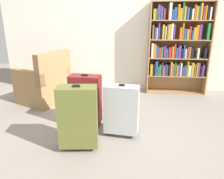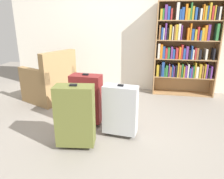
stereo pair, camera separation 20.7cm
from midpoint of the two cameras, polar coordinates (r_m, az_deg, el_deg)
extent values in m
plane|color=gray|center=(2.91, 0.56, -11.23)|extent=(8.18, 8.18, 0.00)
cube|color=silver|center=(4.48, 4.84, 16.57)|extent=(4.68, 0.10, 2.60)
cube|color=#A87F51|center=(4.29, 12.64, 10.13)|extent=(0.02, 0.29, 1.71)
cube|color=#A87F51|center=(4.48, 26.97, 8.93)|extent=(0.02, 0.29, 1.71)
cube|color=#A87F51|center=(4.48, 19.69, 9.86)|extent=(1.12, 0.02, 1.71)
cube|color=#A87F51|center=(4.55, 18.82, -0.94)|extent=(1.08, 0.27, 0.02)
cube|color=#A87F51|center=(4.45, 19.27, 3.21)|extent=(1.08, 0.27, 0.02)
cube|color=#A87F51|center=(4.38, 19.74, 7.52)|extent=(1.08, 0.27, 0.02)
cube|color=#A87F51|center=(4.33, 20.23, 11.95)|extent=(1.08, 0.27, 0.02)
cube|color=#A87F51|center=(4.31, 20.75, 16.44)|extent=(1.08, 0.27, 0.02)
cube|color=#A87F51|center=(4.32, 21.26, 20.68)|extent=(1.08, 0.27, 0.02)
cube|color=gold|center=(4.31, 13.14, 4.92)|extent=(0.04, 0.16, 0.21)
cube|color=black|center=(4.33, 13.77, 5.01)|extent=(0.03, 0.20, 0.22)
cube|color=#264C99|center=(4.32, 14.22, 5.24)|extent=(0.02, 0.17, 0.27)
cube|color=#264C99|center=(4.32, 14.55, 5.23)|extent=(0.03, 0.17, 0.27)
cube|color=#2D7238|center=(4.37, 14.83, 4.67)|extent=(0.02, 0.24, 0.17)
cube|color=#2D7238|center=(4.36, 15.29, 4.87)|extent=(0.04, 0.23, 0.21)
cube|color=#66337F|center=(4.33, 15.89, 4.94)|extent=(0.02, 0.18, 0.24)
cube|color=brown|center=(4.37, 16.21, 4.68)|extent=(0.03, 0.24, 0.19)
cube|color=#264C99|center=(4.37, 16.68, 4.82)|extent=(0.02, 0.23, 0.22)
cube|color=#66337F|center=(4.37, 17.04, 4.67)|extent=(0.02, 0.21, 0.20)
cube|color=black|center=(4.37, 17.55, 4.76)|extent=(0.03, 0.22, 0.22)
cube|color=gold|center=(4.37, 18.03, 5.02)|extent=(0.03, 0.20, 0.27)
cube|color=brown|center=(4.38, 18.46, 4.75)|extent=(0.03, 0.21, 0.23)
cube|color=#2D7238|center=(4.37, 18.99, 4.77)|extent=(0.02, 0.18, 0.24)
cube|color=gold|center=(4.41, 19.37, 4.57)|extent=(0.02, 0.24, 0.20)
cube|color=#66337F|center=(4.41, 19.83, 4.62)|extent=(0.04, 0.23, 0.22)
cube|color=silver|center=(4.40, 20.36, 4.73)|extent=(0.02, 0.20, 0.25)
cube|color=#264C99|center=(4.40, 20.83, 4.20)|extent=(0.03, 0.17, 0.18)
cube|color=#66337F|center=(4.40, 21.22, 4.28)|extent=(0.02, 0.16, 0.20)
cube|color=#2D7238|center=(4.41, 21.56, 4.42)|extent=(0.02, 0.18, 0.22)
cube|color=gold|center=(4.41, 21.96, 4.80)|extent=(0.02, 0.19, 0.28)
cube|color=silver|center=(4.42, 22.40, 4.27)|extent=(0.04, 0.17, 0.21)
cube|color=gold|center=(4.43, 23.09, 4.54)|extent=(0.04, 0.17, 0.26)
cube|color=brown|center=(4.44, 23.64, 4.32)|extent=(0.03, 0.16, 0.23)
cube|color=gold|center=(4.47, 24.07, 4.53)|extent=(0.02, 0.21, 0.26)
cube|color=#66337F|center=(4.46, 24.48, 4.45)|extent=(0.03, 0.19, 0.25)
cube|color=black|center=(4.51, 24.91, 4.12)|extent=(0.03, 0.24, 0.20)
cube|color=#66337F|center=(4.48, 25.46, 4.15)|extent=(0.03, 0.17, 0.22)
cube|color=silver|center=(4.26, 13.45, 9.79)|extent=(0.04, 0.20, 0.27)
cube|color=orange|center=(4.28, 14.04, 9.68)|extent=(0.04, 0.23, 0.25)
cube|color=#264C99|center=(4.26, 14.66, 9.34)|extent=(0.04, 0.17, 0.22)
cube|color=#B22D2D|center=(4.27, 15.26, 9.11)|extent=(0.04, 0.18, 0.19)
cube|color=#2D7238|center=(4.27, 15.86, 9.13)|extent=(0.04, 0.16, 0.20)
cube|color=#66337F|center=(4.29, 16.54, 9.22)|extent=(0.03, 0.19, 0.21)
cube|color=#264C99|center=(4.29, 17.05, 8.90)|extent=(0.03, 0.18, 0.17)
cube|color=#B22D2D|center=(4.31, 17.74, 9.04)|extent=(0.04, 0.22, 0.20)
cube|color=orange|center=(4.31, 18.46, 9.09)|extent=(0.03, 0.21, 0.21)
cube|color=#B22D2D|center=(4.29, 19.01, 9.27)|extent=(0.03, 0.16, 0.26)
cube|color=#264C99|center=(4.34, 19.43, 8.90)|extent=(0.04, 0.23, 0.19)
cube|color=#66337F|center=(4.34, 20.10, 9.06)|extent=(0.04, 0.22, 0.23)
cube|color=black|center=(4.35, 20.68, 8.65)|extent=(0.03, 0.22, 0.17)
cube|color=#264C99|center=(4.33, 21.22, 9.00)|extent=(0.02, 0.17, 0.24)
cube|color=silver|center=(4.35, 21.52, 8.58)|extent=(0.02, 0.20, 0.18)
cube|color=#B22D2D|center=(4.35, 22.04, 8.66)|extent=(0.03, 0.18, 0.20)
cube|color=brown|center=(4.36, 22.46, 8.68)|extent=(0.03, 0.20, 0.20)
cube|color=black|center=(4.40, 22.97, 8.50)|extent=(0.04, 0.24, 0.18)
cube|color=silver|center=(4.41, 24.38, 8.40)|extent=(0.03, 0.21, 0.19)
cube|color=black|center=(4.43, 26.03, 8.33)|extent=(0.03, 0.19, 0.20)
cube|color=brown|center=(4.25, 13.70, 14.27)|extent=(0.03, 0.24, 0.25)
cube|color=#264C99|center=(4.23, 14.29, 13.94)|extent=(0.03, 0.20, 0.21)
cube|color=silver|center=(4.25, 14.67, 13.88)|extent=(0.02, 0.23, 0.20)
cube|color=#66337F|center=(4.24, 15.18, 14.38)|extent=(0.03, 0.20, 0.28)
cube|color=black|center=(4.25, 15.61, 13.83)|extent=(0.02, 0.21, 0.21)
cube|color=gold|center=(4.23, 16.28, 14.10)|extent=(0.04, 0.16, 0.26)
cube|color=silver|center=(4.24, 16.84, 13.87)|extent=(0.02, 0.18, 0.23)
cube|color=brown|center=(4.27, 17.27, 14.04)|extent=(0.02, 0.24, 0.26)
cube|color=gold|center=(4.28, 17.73, 14.06)|extent=(0.04, 0.24, 0.26)
cube|color=silver|center=(4.25, 18.42, 14.05)|extent=(0.04, 0.17, 0.28)
cube|color=#66337F|center=(4.27, 18.91, 13.85)|extent=(0.02, 0.20, 0.25)
cube|color=orange|center=(4.30, 20.40, 13.44)|extent=(0.03, 0.23, 0.21)
cube|color=orange|center=(4.28, 21.02, 13.84)|extent=(0.02, 0.16, 0.28)
cube|color=#264C99|center=(4.29, 21.49, 13.17)|extent=(0.04, 0.17, 0.19)
cube|color=gold|center=(4.30, 22.15, 13.05)|extent=(0.04, 0.16, 0.18)
cube|color=#B22D2D|center=(4.31, 22.71, 13.30)|extent=(0.03, 0.17, 0.23)
cube|color=#264C99|center=(4.34, 23.14, 12.88)|extent=(0.03, 0.23, 0.17)
cube|color=gold|center=(4.33, 23.74, 13.09)|extent=(0.04, 0.17, 0.21)
cube|color=orange|center=(4.35, 24.29, 13.32)|extent=(0.04, 0.21, 0.25)
cube|color=#66337F|center=(4.37, 24.92, 13.32)|extent=(0.04, 0.22, 0.26)
cube|color=#2D7238|center=(4.39, 26.78, 13.21)|extent=(0.04, 0.19, 0.28)
cube|color=gold|center=(4.23, 14.10, 18.41)|extent=(0.04, 0.23, 0.18)
cube|color=#2D7238|center=(4.22, 14.64, 18.39)|extent=(0.03, 0.20, 0.19)
cube|color=#66337F|center=(4.25, 15.25, 18.77)|extent=(0.04, 0.24, 0.25)
cube|color=#264C99|center=(4.22, 15.95, 18.53)|extent=(0.04, 0.18, 0.22)
cube|color=#B22D2D|center=(4.24, 16.58, 18.24)|extent=(0.03, 0.21, 0.19)
cube|color=silver|center=(4.26, 18.05, 18.76)|extent=(0.04, 0.23, 0.29)
cube|color=#264C99|center=(4.24, 18.71, 17.96)|extent=(0.03, 0.18, 0.17)
cube|color=#264C99|center=(4.25, 19.30, 18.12)|extent=(0.04, 0.18, 0.21)
cube|color=orange|center=(4.27, 20.05, 18.38)|extent=(0.04, 0.20, 0.26)
cube|color=gold|center=(4.27, 20.56, 17.88)|extent=(0.04, 0.20, 0.19)
cube|color=#2D7238|center=(4.30, 21.09, 18.41)|extent=(0.02, 0.24, 0.28)
cube|color=gold|center=(4.30, 21.52, 17.98)|extent=(0.03, 0.23, 0.22)
cube|color=#264C99|center=(4.31, 22.18, 17.77)|extent=(0.04, 0.23, 0.20)
cube|color=black|center=(4.30, 22.81, 17.63)|extent=(0.02, 0.20, 0.19)
cube|color=silver|center=(4.32, 23.26, 17.52)|extent=(0.03, 0.22, 0.18)
cube|color=orange|center=(4.31, 23.92, 17.88)|extent=(0.02, 0.17, 0.25)
cube|color=gold|center=(4.32, 24.35, 17.66)|extent=(0.03, 0.19, 0.23)
cube|color=#264C99|center=(4.32, 24.83, 17.59)|extent=(0.02, 0.17, 0.22)
cube|color=gold|center=(4.36, 25.25, 17.87)|extent=(0.03, 0.22, 0.28)
cube|color=#B22D2D|center=(4.38, 25.74, 17.46)|extent=(0.03, 0.24, 0.22)
cube|color=gold|center=(4.39, 26.21, 17.47)|extent=(0.02, 0.24, 0.23)
cube|color=black|center=(4.36, 26.82, 17.24)|extent=(0.03, 0.17, 0.21)
cube|color=silver|center=(4.37, 27.35, 17.15)|extent=(0.03, 0.17, 0.21)
cube|color=#9E7A4C|center=(4.09, -14.54, 0.17)|extent=(0.93, 0.93, 0.40)
cube|color=tan|center=(4.03, -14.81, 3.42)|extent=(0.74, 0.70, 0.08)
cube|color=#9E7A4C|center=(3.76, -12.19, 5.89)|extent=(0.41, 0.68, 0.50)
cube|color=#9E7A4C|center=(4.20, -11.78, 5.24)|extent=(0.68, 0.39, 0.22)
cube|color=#9E7A4C|center=(3.83, -18.29, 3.42)|extent=(0.68, 0.39, 0.22)
cylinder|color=red|center=(3.94, -6.05, -2.41)|extent=(0.08, 0.08, 0.10)
torus|color=red|center=(3.92, -5.32, -2.39)|extent=(0.06, 0.01, 0.06)
cube|color=#B7BABF|center=(2.71, 4.37, -5.30)|extent=(0.44, 0.24, 0.61)
cube|color=black|center=(2.60, 4.53, 1.07)|extent=(0.07, 0.05, 0.02)
cylinder|color=black|center=(2.89, 1.32, -10.96)|extent=(0.06, 0.06, 0.05)
cylinder|color=black|center=(2.83, 7.15, -11.73)|extent=(0.06, 0.06, 0.05)
cube|color=brown|center=(2.47, -7.21, -6.77)|extent=(0.45, 0.26, 0.69)
cube|color=black|center=(2.34, -7.55, 1.14)|extent=(0.08, 0.05, 0.02)
cylinder|color=black|center=(2.68, -10.11, -13.84)|extent=(0.06, 0.06, 0.05)
cylinder|color=black|center=(2.63, -3.59, -14.22)|extent=(0.06, 0.06, 0.05)
cube|color=maroon|center=(3.00, -4.68, -2.38)|extent=(0.43, 0.24, 0.66)
cube|color=black|center=(2.89, -4.86, 3.92)|extent=(0.08, 0.05, 0.02)
cylinder|color=black|center=(3.18, -7.00, -8.12)|extent=(0.05, 0.05, 0.05)
cylinder|color=black|center=(3.10, -1.95, -8.74)|extent=(0.05, 0.05, 0.05)
camera|label=1|loc=(0.10, -87.89, 0.70)|focal=35.20mm
camera|label=2|loc=(0.10, 92.11, -0.70)|focal=35.20mm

